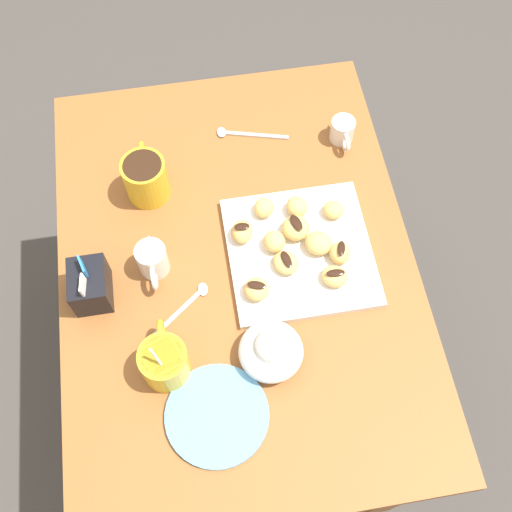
{
  "coord_description": "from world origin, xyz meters",
  "views": [
    {
      "loc": [
        -0.54,
        0.05,
        1.83
      ],
      "look_at": [
        -0.0,
        -0.04,
        0.74
      ],
      "focal_mm": 43.44,
      "sensor_mm": 36.0,
      "label": 1
    }
  ],
  "objects_px": {
    "beignet_0": "(286,263)",
    "beignet_1": "(257,289)",
    "cream_pitcher_white": "(152,260)",
    "saucer_sky_left": "(217,415)",
    "dining_table": "(239,292)",
    "beignet_8": "(340,253)",
    "beignet_9": "(242,232)",
    "coffee_mug_mustard_right": "(145,177)",
    "beignet_5": "(297,207)",
    "beignet_10": "(264,208)",
    "beignet_3": "(296,228)",
    "beignet_2": "(274,242)",
    "beignet_7": "(319,244)",
    "coffee_mug_mustard_left": "(165,361)",
    "beignet_6": "(334,210)",
    "beignet_4": "(335,276)",
    "ice_cream_bowl": "(271,350)",
    "chocolate_sauce_pitcher": "(343,130)",
    "sugar_caddy": "(90,285)",
    "pastry_plate_square": "(300,253)"
  },
  "relations": [
    {
      "from": "ice_cream_bowl",
      "to": "beignet_7",
      "type": "relative_size",
      "value": 2.19
    },
    {
      "from": "beignet_4",
      "to": "sugar_caddy",
      "type": "bearing_deg",
      "value": 83.49
    },
    {
      "from": "saucer_sky_left",
      "to": "beignet_3",
      "type": "distance_m",
      "value": 0.39
    },
    {
      "from": "beignet_5",
      "to": "beignet_6",
      "type": "distance_m",
      "value": 0.07
    },
    {
      "from": "beignet_9",
      "to": "coffee_mug_mustard_right",
      "type": "bearing_deg",
      "value": 49.87
    },
    {
      "from": "beignet_10",
      "to": "saucer_sky_left",
      "type": "bearing_deg",
      "value": 158.94
    },
    {
      "from": "coffee_mug_mustard_right",
      "to": "chocolate_sauce_pitcher",
      "type": "height_order",
      "value": "coffee_mug_mustard_right"
    },
    {
      "from": "coffee_mug_mustard_left",
      "to": "beignet_1",
      "type": "height_order",
      "value": "coffee_mug_mustard_left"
    },
    {
      "from": "beignet_4",
      "to": "beignet_10",
      "type": "distance_m",
      "value": 0.2
    },
    {
      "from": "pastry_plate_square",
      "to": "cream_pitcher_white",
      "type": "bearing_deg",
      "value": 86.75
    },
    {
      "from": "beignet_5",
      "to": "beignet_10",
      "type": "height_order",
      "value": "beignet_5"
    },
    {
      "from": "chocolate_sauce_pitcher",
      "to": "beignet_10",
      "type": "relative_size",
      "value": 2.09
    },
    {
      "from": "chocolate_sauce_pitcher",
      "to": "beignet_7",
      "type": "relative_size",
      "value": 1.7
    },
    {
      "from": "chocolate_sauce_pitcher",
      "to": "beignet_5",
      "type": "xyz_separation_m",
      "value": [
        -0.18,
        0.14,
        0.0
      ]
    },
    {
      "from": "coffee_mug_mustard_left",
      "to": "beignet_10",
      "type": "bearing_deg",
      "value": -38.05
    },
    {
      "from": "beignet_6",
      "to": "beignet_10",
      "type": "height_order",
      "value": "beignet_10"
    },
    {
      "from": "saucer_sky_left",
      "to": "beignet_2",
      "type": "bearing_deg",
      "value": -26.9
    },
    {
      "from": "dining_table",
      "to": "beignet_8",
      "type": "distance_m",
      "value": 0.27
    },
    {
      "from": "cream_pitcher_white",
      "to": "saucer_sky_left",
      "type": "distance_m",
      "value": 0.32
    },
    {
      "from": "cream_pitcher_white",
      "to": "beignet_4",
      "type": "relative_size",
      "value": 2.05
    },
    {
      "from": "beignet_2",
      "to": "beignet_7",
      "type": "distance_m",
      "value": 0.09
    },
    {
      "from": "beignet_6",
      "to": "beignet_9",
      "type": "bearing_deg",
      "value": 96.51
    },
    {
      "from": "beignet_3",
      "to": "beignet_6",
      "type": "xyz_separation_m",
      "value": [
        0.03,
        -0.08,
        -0.0
      ]
    },
    {
      "from": "beignet_1",
      "to": "beignet_4",
      "type": "bearing_deg",
      "value": -88.99
    },
    {
      "from": "sugar_caddy",
      "to": "ice_cream_bowl",
      "type": "height_order",
      "value": "sugar_caddy"
    },
    {
      "from": "cream_pitcher_white",
      "to": "beignet_0",
      "type": "distance_m",
      "value": 0.26
    },
    {
      "from": "beignet_10",
      "to": "beignet_2",
      "type": "bearing_deg",
      "value": -175.31
    },
    {
      "from": "beignet_3",
      "to": "beignet_5",
      "type": "xyz_separation_m",
      "value": [
        0.05,
        -0.01,
        -0.0
      ]
    },
    {
      "from": "beignet_7",
      "to": "beignet_10",
      "type": "bearing_deg",
      "value": 42.45
    },
    {
      "from": "dining_table",
      "to": "beignet_5",
      "type": "relative_size",
      "value": 20.71
    },
    {
      "from": "ice_cream_bowl",
      "to": "beignet_2",
      "type": "relative_size",
      "value": 2.56
    },
    {
      "from": "dining_table",
      "to": "beignet_6",
      "type": "xyz_separation_m",
      "value": [
        0.07,
        -0.21,
        0.18
      ]
    },
    {
      "from": "beignet_0",
      "to": "beignet_1",
      "type": "distance_m",
      "value": 0.08
    },
    {
      "from": "chocolate_sauce_pitcher",
      "to": "beignet_0",
      "type": "height_order",
      "value": "chocolate_sauce_pitcher"
    },
    {
      "from": "sugar_caddy",
      "to": "beignet_6",
      "type": "bearing_deg",
      "value": -79.3
    },
    {
      "from": "coffee_mug_mustard_left",
      "to": "sugar_caddy",
      "type": "distance_m",
      "value": 0.21
    },
    {
      "from": "beignet_4",
      "to": "beignet_2",
      "type": "bearing_deg",
      "value": 47.95
    },
    {
      "from": "beignet_8",
      "to": "ice_cream_bowl",
      "type": "bearing_deg",
      "value": 136.04
    },
    {
      "from": "cream_pitcher_white",
      "to": "beignet_3",
      "type": "height_order",
      "value": "cream_pitcher_white"
    },
    {
      "from": "beignet_2",
      "to": "beignet_3",
      "type": "xyz_separation_m",
      "value": [
        0.02,
        -0.05,
        0.0
      ]
    },
    {
      "from": "coffee_mug_mustard_left",
      "to": "coffee_mug_mustard_right",
      "type": "height_order",
      "value": "coffee_mug_mustard_left"
    },
    {
      "from": "ice_cream_bowl",
      "to": "beignet_8",
      "type": "distance_m",
      "value": 0.24
    },
    {
      "from": "pastry_plate_square",
      "to": "saucer_sky_left",
      "type": "xyz_separation_m",
      "value": [
        -0.29,
        0.21,
        -0.0
      ]
    },
    {
      "from": "beignet_3",
      "to": "beignet_5",
      "type": "bearing_deg",
      "value": -14.55
    },
    {
      "from": "pastry_plate_square",
      "to": "coffee_mug_mustard_right",
      "type": "relative_size",
      "value": 2.15
    },
    {
      "from": "saucer_sky_left",
      "to": "dining_table",
      "type": "bearing_deg",
      "value": -15.29
    },
    {
      "from": "beignet_5",
      "to": "beignet_9",
      "type": "xyz_separation_m",
      "value": [
        -0.04,
        0.12,
        0.0
      ]
    },
    {
      "from": "beignet_1",
      "to": "beignet_8",
      "type": "xyz_separation_m",
      "value": [
        0.05,
        -0.17,
        0.0
      ]
    },
    {
      "from": "beignet_9",
      "to": "beignet_10",
      "type": "relative_size",
      "value": 1.14
    },
    {
      "from": "ice_cream_bowl",
      "to": "beignet_6",
      "type": "relative_size",
      "value": 2.77
    }
  ]
}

